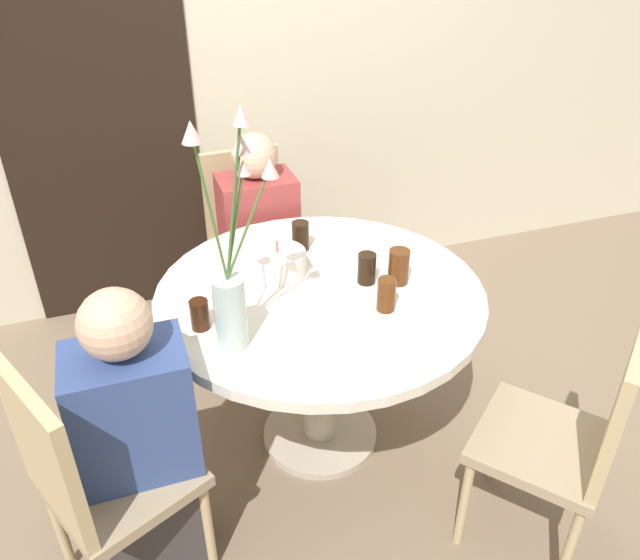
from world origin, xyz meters
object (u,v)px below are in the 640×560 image
at_px(drink_glass_1, 386,294).
at_px(chair_near_front, 250,233).
at_px(drink_glass_2, 300,236).
at_px(person_boy, 142,448).
at_px(flower_vase, 231,279).
at_px(drink_glass_0, 367,268).
at_px(person_guest, 260,249).
at_px(birthday_cake, 278,262).
at_px(chair_far_back, 92,475).
at_px(drink_glass_4, 200,315).
at_px(chair_left_flank, 573,434).
at_px(drink_glass_3, 399,267).
at_px(side_plate, 344,336).

bearing_deg(drink_glass_1, chair_near_front, 100.95).
xyz_separation_m(drink_glass_2, person_boy, (-0.71, -0.63, -0.29)).
xyz_separation_m(chair_near_front, drink_glass_1, (0.21, -1.11, 0.28)).
xyz_separation_m(flower_vase, drink_glass_0, (0.53, 0.21, -0.19)).
distance_m(chair_near_front, person_boy, 1.40).
xyz_separation_m(flower_vase, person_guest, (0.31, 0.98, -0.47)).
bearing_deg(chair_near_front, birthday_cake, -97.63).
relative_size(flower_vase, drink_glass_1, 6.48).
distance_m(chair_near_front, chair_far_back, 1.53).
relative_size(flower_vase, person_boy, 0.72).
bearing_deg(chair_far_back, chair_near_front, -56.24).
xyz_separation_m(drink_glass_1, drink_glass_4, (-0.61, 0.10, -0.01)).
bearing_deg(person_guest, chair_near_front, 92.77).
xyz_separation_m(drink_glass_0, drink_glass_1, (-0.01, -0.18, 0.00)).
bearing_deg(drink_glass_2, person_guest, 97.84).
height_order(chair_near_front, drink_glass_4, chair_near_front).
distance_m(drink_glass_2, person_guest, 0.54).
xyz_separation_m(chair_near_front, chair_left_flank, (0.62, -1.63, 0.00)).
height_order(drink_glass_0, drink_glass_3, drink_glass_3).
relative_size(birthday_cake, side_plate, 0.97).
bearing_deg(birthday_cake, person_guest, 83.12).
relative_size(chair_far_back, side_plate, 4.13).
xyz_separation_m(chair_far_back, birthday_cake, (0.72, 0.56, 0.26)).
bearing_deg(side_plate, drink_glass_4, 154.22).
height_order(chair_near_front, chair_far_back, same).
bearing_deg(person_boy, chair_far_back, -154.76).
distance_m(drink_glass_2, person_boy, 1.00).
distance_m(drink_glass_1, drink_glass_3, 0.18).
relative_size(birthday_cake, flower_vase, 0.28).
xyz_separation_m(drink_glass_1, person_guest, (-0.21, 0.95, -0.29)).
distance_m(side_plate, drink_glass_2, 0.60).
distance_m(person_guest, person_boy, 1.27).
bearing_deg(drink_glass_0, chair_far_back, -159.05).
relative_size(drink_glass_1, drink_glass_2, 1.02).
xyz_separation_m(side_plate, person_guest, (-0.02, 1.05, -0.24)).
bearing_deg(drink_glass_0, drink_glass_4, -172.50).
bearing_deg(drink_glass_0, chair_near_front, 103.39).
bearing_deg(birthday_cake, person_boy, -139.92).
height_order(side_plate, drink_glass_3, drink_glass_3).
xyz_separation_m(chair_left_flank, flower_vase, (-0.93, 0.50, 0.46)).
distance_m(drink_glass_1, person_boy, 0.92).
distance_m(side_plate, person_boy, 0.71).
bearing_deg(drink_glass_2, drink_glass_3, -53.74).
bearing_deg(drink_glass_1, person_boy, -171.03).
relative_size(side_plate, person_boy, 0.21).
height_order(drink_glass_0, person_boy, person_boy).
distance_m(chair_left_flank, person_boy, 1.33).
bearing_deg(chair_left_flank, drink_glass_1, -91.11).
bearing_deg(chair_left_flank, person_boy, -56.17).
relative_size(chair_far_back, birthday_cake, 4.26).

